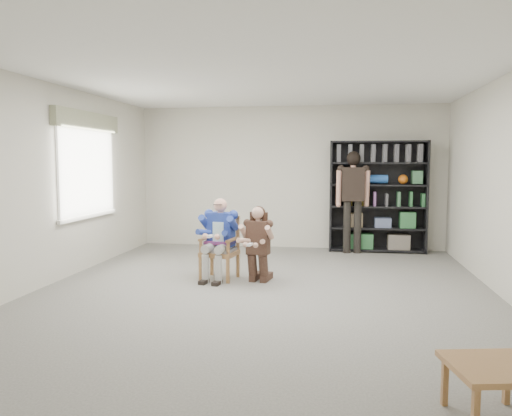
% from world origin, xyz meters
% --- Properties ---
extents(room_shell, '(6.00, 7.00, 2.80)m').
position_xyz_m(room_shell, '(0.00, 0.00, 1.40)').
color(room_shell, beige).
rests_on(room_shell, ground).
extents(floor, '(6.00, 7.00, 0.01)m').
position_xyz_m(floor, '(0.00, 0.00, 0.00)').
color(floor, '#605F59').
rests_on(floor, ground).
extents(window_left, '(0.16, 2.00, 1.75)m').
position_xyz_m(window_left, '(-2.95, 1.00, 1.63)').
color(window_left, white).
rests_on(window_left, room_shell).
extents(armchair, '(0.61, 0.59, 0.92)m').
position_xyz_m(armchair, '(-0.74, 0.60, 0.46)').
color(armchair, olive).
rests_on(armchair, floor).
extents(seated_man, '(0.62, 0.79, 1.19)m').
position_xyz_m(seated_man, '(-0.74, 0.60, 0.60)').
color(seated_man, '#223297').
rests_on(seated_man, floor).
extents(kneeling_woman, '(0.57, 0.80, 1.09)m').
position_xyz_m(kneeling_woman, '(-0.16, 0.48, 0.55)').
color(kneeling_woman, '#341C18').
rests_on(kneeling_woman, floor).
extents(bookshelf, '(1.80, 0.38, 2.10)m').
position_xyz_m(bookshelf, '(1.70, 3.28, 1.05)').
color(bookshelf, black).
rests_on(bookshelf, floor).
extents(standing_man, '(0.61, 0.37, 1.89)m').
position_xyz_m(standing_man, '(1.23, 3.05, 0.94)').
color(standing_man, black).
rests_on(standing_man, floor).
extents(side_table, '(0.66, 0.66, 0.38)m').
position_xyz_m(side_table, '(1.96, -3.02, 0.19)').
color(side_table, olive).
rests_on(side_table, floor).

